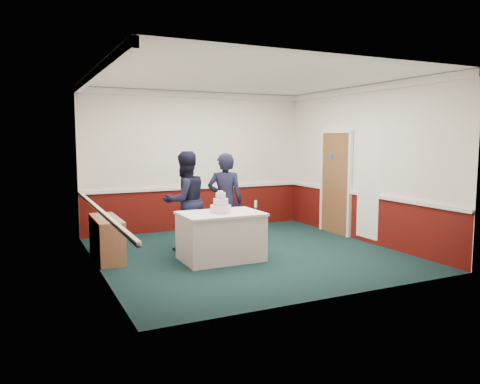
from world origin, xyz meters
name	(u,v)px	position (x,y,z in m)	size (l,w,h in m)	color
ground	(247,253)	(0.00, 0.00, 0.00)	(5.00, 5.00, 0.00)	#143131
room_shell	(237,140)	(0.08, 0.61, 1.97)	(5.00, 5.00, 3.00)	white
sideboard	(107,239)	(-2.28, 0.64, 0.35)	(0.41, 1.20, 0.70)	#A77751
cake_table	(221,236)	(-0.58, -0.19, 0.40)	(1.32, 0.92, 0.79)	white
wedding_cake	(221,206)	(-0.58, -0.19, 0.90)	(0.35, 0.35, 0.36)	white
cake_knife	(224,214)	(-0.61, -0.39, 0.79)	(0.01, 0.22, 0.01)	silver
champagne_flute	(256,205)	(-0.08, -0.47, 0.93)	(0.05, 0.05, 0.21)	silver
person_man	(185,201)	(-0.88, 0.74, 0.89)	(0.86, 0.67, 1.77)	black
person_woman	(225,201)	(-0.19, 0.53, 0.87)	(0.64, 0.42, 1.74)	black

